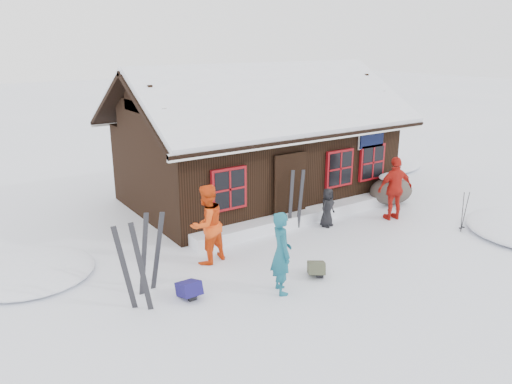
# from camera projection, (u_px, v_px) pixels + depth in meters

# --- Properties ---
(ground) EXTENTS (120.00, 120.00, 0.00)m
(ground) POSITION_uv_depth(u_px,v_px,m) (321.00, 259.00, 12.06)
(ground) COLOR white
(ground) RESTS_ON ground
(mountain_hut) EXTENTS (8.90, 6.09, 4.42)m
(mountain_hut) POSITION_uv_depth(u_px,v_px,m) (257.00, 151.00, 16.35)
(mountain_hut) COLOR black
(mountain_hut) RESTS_ON ground
(snow_drift) EXTENTS (7.60, 0.60, 0.35)m
(snow_drift) POSITION_uv_depth(u_px,v_px,m) (309.00, 215.00, 14.59)
(snow_drift) COLOR white
(snow_drift) RESTS_ON ground
(snow_mounds) EXTENTS (20.60, 13.20, 0.48)m
(snow_mounds) POSITION_uv_depth(u_px,v_px,m) (321.00, 223.00, 14.42)
(snow_mounds) COLOR white
(snow_mounds) RESTS_ON ground
(skier_teal) EXTENTS (0.61, 0.75, 1.77)m
(skier_teal) POSITION_uv_depth(u_px,v_px,m) (281.00, 253.00, 10.25)
(skier_teal) COLOR #155667
(skier_teal) RESTS_ON ground
(skier_orange_left) EXTENTS (1.09, 0.94, 1.91)m
(skier_orange_left) POSITION_uv_depth(u_px,v_px,m) (207.00, 224.00, 11.63)
(skier_orange_left) COLOR #EA4710
(skier_orange_left) RESTS_ON ground
(skier_orange_right) EXTENTS (1.18, 0.73, 1.88)m
(skier_orange_right) POSITION_uv_depth(u_px,v_px,m) (395.00, 189.00, 14.49)
(skier_orange_right) COLOR #B61B12
(skier_orange_right) RESTS_ON ground
(skier_crouched) EXTENTS (0.63, 0.51, 1.12)m
(skier_crouched) POSITION_uv_depth(u_px,v_px,m) (327.00, 207.00, 14.03)
(skier_crouched) COLOR black
(skier_crouched) RESTS_ON ground
(boulder) EXTENTS (1.54, 1.15, 0.89)m
(boulder) POSITION_uv_depth(u_px,v_px,m) (391.00, 190.00, 16.04)
(boulder) COLOR #514941
(boulder) RESTS_ON ground
(ski_pair_left) EXTENTS (0.65, 0.18, 1.77)m
(ski_pair_left) POSITION_uv_depth(u_px,v_px,m) (151.00, 253.00, 10.34)
(ski_pair_left) COLOR black
(ski_pair_left) RESTS_ON ground
(ski_pair_mid) EXTENTS (0.64, 0.31, 1.85)m
(ski_pair_mid) POSITION_uv_depth(u_px,v_px,m) (133.00, 268.00, 9.56)
(ski_pair_mid) COLOR black
(ski_pair_mid) RESTS_ON ground
(ski_pair_right) EXTENTS (0.48, 0.18, 1.74)m
(ski_pair_right) POSITION_uv_depth(u_px,v_px,m) (296.00, 201.00, 13.78)
(ski_pair_right) COLOR black
(ski_pair_right) RESTS_ON ground
(ski_poles) EXTENTS (0.21, 0.10, 1.15)m
(ski_poles) POSITION_uv_depth(u_px,v_px,m) (464.00, 212.00, 13.71)
(ski_poles) COLOR black
(ski_poles) RESTS_ON ground
(backpack_blue) EXTENTS (0.40, 0.53, 0.28)m
(backpack_blue) POSITION_uv_depth(u_px,v_px,m) (189.00, 292.00, 10.20)
(backpack_blue) COLOR #181354
(backpack_blue) RESTS_ON ground
(backpack_olive) EXTENTS (0.58, 0.61, 0.27)m
(backpack_olive) POSITION_uv_depth(u_px,v_px,m) (316.00, 270.00, 11.16)
(backpack_olive) COLOR #444732
(backpack_olive) RESTS_ON ground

